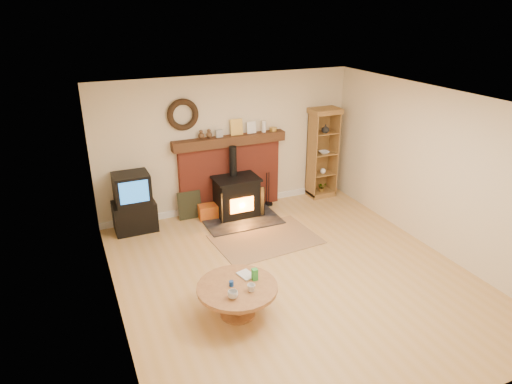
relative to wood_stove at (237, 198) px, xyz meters
name	(u,v)px	position (x,y,z in m)	size (l,w,h in m)	color
ground	(294,276)	(0.02, -2.28, -0.38)	(5.50, 5.50, 0.00)	tan
room_shell	(293,166)	(0.00, -2.18, 1.34)	(5.02, 5.52, 2.61)	beige
chimney_breast	(230,170)	(0.02, 0.39, 0.42)	(2.20, 0.22, 1.78)	#963526
wood_stove	(237,198)	(0.00, 0.00, 0.00)	(1.40, 1.00, 1.33)	black
area_rug	(266,239)	(0.11, -1.07, -0.37)	(1.74, 1.19, 0.01)	brown
tv_unit	(134,204)	(-1.87, 0.19, 0.13)	(0.73, 0.53, 1.07)	black
curio_cabinet	(322,153)	(1.99, 0.28, 0.55)	(0.59, 0.43, 1.85)	brown
firelog_box	(210,211)	(-0.50, 0.12, -0.25)	(0.43, 0.27, 0.27)	#CC8D07
leaning_painting	(190,205)	(-0.85, 0.27, -0.11)	(0.44, 0.03, 0.53)	black
fire_tools	(268,200)	(0.76, 0.22, -0.27)	(0.16, 0.16, 0.70)	black
coffee_table	(238,292)	(-1.08, -2.79, -0.02)	(1.04, 1.04, 0.60)	brown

